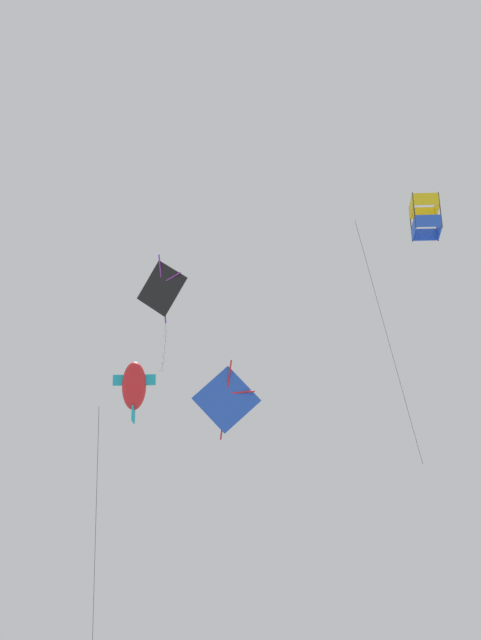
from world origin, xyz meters
name	(u,v)px	position (x,y,z in m)	size (l,w,h in m)	color
kite_box_upper_right	(425,218)	(4.57, 3.13, 29.94)	(3.13, 3.18, 8.48)	yellow
kite_diamond_near_left	(226,399)	(-3.57, 0.83, 26.48)	(1.48, 2.01, 2.55)	blue
kite_diamond_near_right	(162,289)	(-3.09, -2.24, 29.71)	(2.09, 0.88, 4.45)	black
kite_fish_far_centre	(134,386)	(1.15, -5.16, 22.09)	(1.82, 1.37, 7.68)	red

